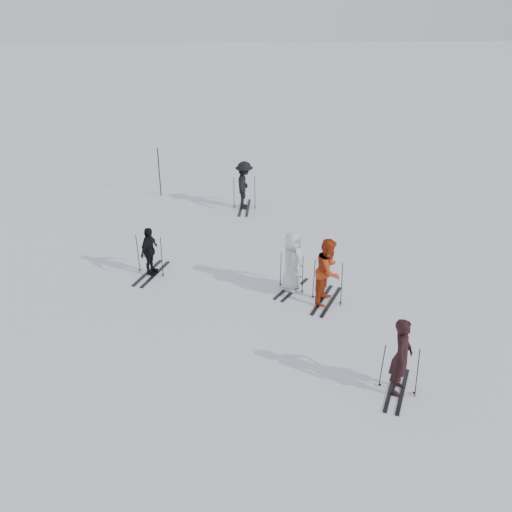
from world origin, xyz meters
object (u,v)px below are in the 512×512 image
at_px(piste_marker, 159,172).
at_px(skier_red, 328,272).
at_px(skier_uphill_left, 149,252).
at_px(skier_uphill_far, 244,186).
at_px(skier_near_dark, 401,357).
at_px(skier_grey, 292,262).

bearing_deg(piste_marker, skier_red, -57.71).
relative_size(skier_red, piste_marker, 0.96).
xyz_separation_m(skier_red, piste_marker, (-5.40, 8.54, 0.04)).
xyz_separation_m(skier_uphill_left, skier_uphill_far, (3.02, 5.12, 0.16)).
bearing_deg(skier_red, piste_marker, 59.86).
bearing_deg(skier_uphill_left, skier_near_dark, -110.86).
relative_size(skier_uphill_left, piste_marker, 0.76).
relative_size(skier_red, skier_grey, 1.07).
bearing_deg(skier_uphill_far, piste_marker, 71.69).
bearing_deg(piste_marker, skier_near_dark, -62.85).
distance_m(skier_red, skier_uphill_far, 7.27).
relative_size(skier_near_dark, piste_marker, 0.92).
bearing_deg(skier_near_dark, skier_uphill_far, 39.43).
height_order(skier_near_dark, skier_grey, skier_near_dark).
bearing_deg(skier_uphill_left, skier_uphill_far, -8.00).
bearing_deg(piste_marker, skier_uphill_left, -87.12).
height_order(skier_red, skier_uphill_left, skier_red).
height_order(skier_grey, skier_uphill_far, skier_uphill_far).
xyz_separation_m(skier_grey, skier_uphill_left, (-4.15, 1.14, -0.13)).
relative_size(skier_near_dark, skier_red, 0.96).
bearing_deg(skier_uphill_far, skier_near_dark, -158.00).
bearing_deg(skier_grey, piste_marker, 64.80).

